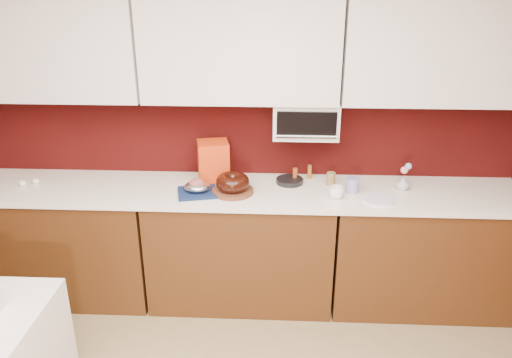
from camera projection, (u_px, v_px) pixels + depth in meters
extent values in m
cube|color=#370907|center=(243.00, 129.00, 3.68)|extent=(4.00, 0.02, 2.50)
cube|color=#4B280F|center=(65.00, 243.00, 3.76)|extent=(1.31, 0.58, 0.86)
cube|color=#4B280F|center=(241.00, 247.00, 3.70)|extent=(1.31, 0.58, 0.86)
cube|color=#4B280F|center=(423.00, 252.00, 3.64)|extent=(1.31, 0.58, 0.86)
cube|color=white|center=(240.00, 192.00, 3.53)|extent=(4.00, 0.62, 0.04)
cube|color=white|center=(43.00, 47.00, 3.36)|extent=(1.31, 0.33, 0.70)
cube|color=white|center=(240.00, 49.00, 3.30)|extent=(1.31, 0.33, 0.70)
cube|color=white|center=(445.00, 50.00, 3.24)|extent=(1.31, 0.33, 0.70)
cube|color=white|center=(306.00, 118.00, 3.48)|extent=(0.45, 0.30, 0.25)
cube|color=black|center=(307.00, 125.00, 3.33)|extent=(0.40, 0.02, 0.18)
cylinder|color=silver|center=(306.00, 136.00, 3.34)|extent=(0.42, 0.02, 0.02)
cylinder|color=brown|center=(233.00, 191.00, 3.46)|extent=(0.33, 0.33, 0.03)
torus|color=black|center=(233.00, 182.00, 3.43)|extent=(0.24, 0.24, 0.09)
cube|color=#132348|center=(197.00, 193.00, 3.44)|extent=(0.31, 0.28, 0.02)
ellipsoid|color=silver|center=(197.00, 187.00, 3.43)|extent=(0.19, 0.16, 0.07)
ellipsoid|color=#9D5048|center=(197.00, 183.00, 3.42)|extent=(0.13, 0.12, 0.07)
cube|color=red|center=(213.00, 161.00, 3.62)|extent=(0.25, 0.24, 0.30)
cylinder|color=black|center=(290.00, 181.00, 3.62)|extent=(0.22, 0.22, 0.03)
imported|color=white|center=(336.00, 191.00, 3.36)|extent=(0.10, 0.10, 0.10)
cylinder|color=navy|center=(352.00, 185.00, 3.45)|extent=(0.12, 0.12, 0.11)
imported|color=#B4BACC|center=(403.00, 183.00, 3.49)|extent=(0.09, 0.09, 0.11)
sphere|color=pink|center=(404.00, 170.00, 3.46)|extent=(0.05, 0.05, 0.05)
sphere|color=#8EA3E3|center=(408.00, 166.00, 3.47)|extent=(0.05, 0.05, 0.05)
cylinder|color=white|center=(378.00, 200.00, 3.34)|extent=(0.24, 0.24, 0.01)
cylinder|color=brown|center=(295.00, 175.00, 3.63)|extent=(0.04, 0.04, 0.10)
cylinder|color=olive|center=(331.00, 179.00, 3.58)|extent=(0.07, 0.07, 0.09)
ellipsoid|color=white|center=(22.00, 183.00, 3.56)|extent=(0.07, 0.06, 0.05)
ellipsoid|color=white|center=(36.00, 181.00, 3.60)|extent=(0.07, 0.06, 0.04)
cylinder|color=brown|center=(310.00, 172.00, 3.69)|extent=(0.03, 0.03, 0.11)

